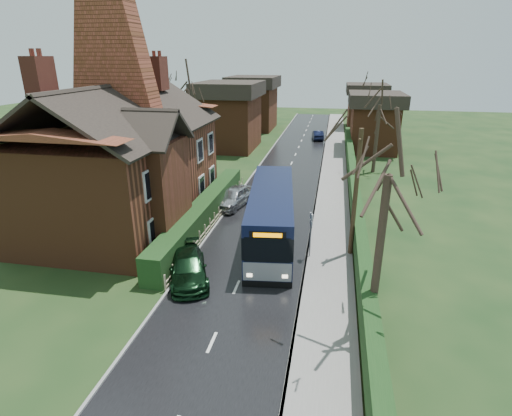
% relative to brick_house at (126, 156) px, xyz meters
% --- Properties ---
extents(ground, '(140.00, 140.00, 0.00)m').
position_rel_brick_house_xyz_m(ground, '(8.73, -4.78, -4.38)').
color(ground, '#34471E').
rests_on(ground, ground).
extents(road, '(6.00, 100.00, 0.02)m').
position_rel_brick_house_xyz_m(road, '(8.73, 5.22, -4.37)').
color(road, black).
rests_on(road, ground).
extents(pavement, '(2.50, 100.00, 0.14)m').
position_rel_brick_house_xyz_m(pavement, '(12.98, 5.22, -4.31)').
color(pavement, slate).
rests_on(pavement, ground).
extents(kerb_right, '(0.12, 100.00, 0.14)m').
position_rel_brick_house_xyz_m(kerb_right, '(11.78, 5.22, -4.31)').
color(kerb_right, gray).
rests_on(kerb_right, ground).
extents(kerb_left, '(0.12, 100.00, 0.10)m').
position_rel_brick_house_xyz_m(kerb_left, '(5.68, 5.22, -4.33)').
color(kerb_left, gray).
rests_on(kerb_left, ground).
extents(front_hedge, '(1.20, 16.00, 1.60)m').
position_rel_brick_house_xyz_m(front_hedge, '(4.83, 0.22, -3.58)').
color(front_hedge, black).
rests_on(front_hedge, ground).
extents(picket_fence, '(0.10, 16.00, 0.90)m').
position_rel_brick_house_xyz_m(picket_fence, '(5.58, 0.22, -3.93)').
color(picket_fence, tan).
rests_on(picket_fence, ground).
extents(right_wall_hedge, '(0.60, 50.00, 1.80)m').
position_rel_brick_house_xyz_m(right_wall_hedge, '(14.53, 5.22, -3.36)').
color(right_wall_hedge, brown).
rests_on(right_wall_hedge, ground).
extents(brick_house, '(9.30, 14.60, 10.30)m').
position_rel_brick_house_xyz_m(brick_house, '(0.00, 0.00, 0.00)').
color(brick_house, brown).
rests_on(brick_house, ground).
extents(bus, '(3.65, 10.71, 3.19)m').
position_rel_brick_house_xyz_m(bus, '(9.54, -1.39, -2.79)').
color(bus, black).
rests_on(bus, ground).
extents(car_silver, '(2.62, 4.52, 1.45)m').
position_rel_brick_house_xyz_m(car_silver, '(5.93, 3.89, -3.65)').
color(car_silver, silver).
rests_on(car_silver, ground).
extents(car_green, '(3.39, 4.73, 1.27)m').
position_rel_brick_house_xyz_m(car_green, '(6.21, -6.44, -3.74)').
color(car_green, black).
rests_on(car_green, ground).
extents(car_distant, '(1.78, 3.80, 1.21)m').
position_rel_brick_house_xyz_m(car_distant, '(10.73, 30.44, -3.77)').
color(car_distant, black).
rests_on(car_distant, ground).
extents(bus_stop_sign, '(0.19, 0.39, 2.67)m').
position_rel_brick_house_xyz_m(bus_stop_sign, '(11.93, -3.19, -2.62)').
color(bus_stop_sign, slate).
rests_on(bus_stop_sign, ground).
extents(telegraph_pole, '(0.27, 0.89, 6.98)m').
position_rel_brick_house_xyz_m(telegraph_pole, '(14.11, -2.37, -0.84)').
color(telegraph_pole, '#322416').
rests_on(telegraph_pole, ground).
extents(tree_right_near, '(4.27, 4.27, 9.22)m').
position_rel_brick_house_xyz_m(tree_right_near, '(14.73, -8.78, 2.51)').
color(tree_right_near, '#32251D').
rests_on(tree_right_near, ground).
extents(tree_right_far, '(4.60, 4.60, 8.89)m').
position_rel_brick_house_xyz_m(tree_right_far, '(16.68, 15.44, 2.27)').
color(tree_right_far, '#32251D').
rests_on(tree_right_far, ground).
extents(tree_house_side, '(4.69, 4.69, 10.65)m').
position_rel_brick_house_xyz_m(tree_house_side, '(-0.58, 13.22, 3.58)').
color(tree_house_side, '#35281F').
rests_on(tree_house_side, ground).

